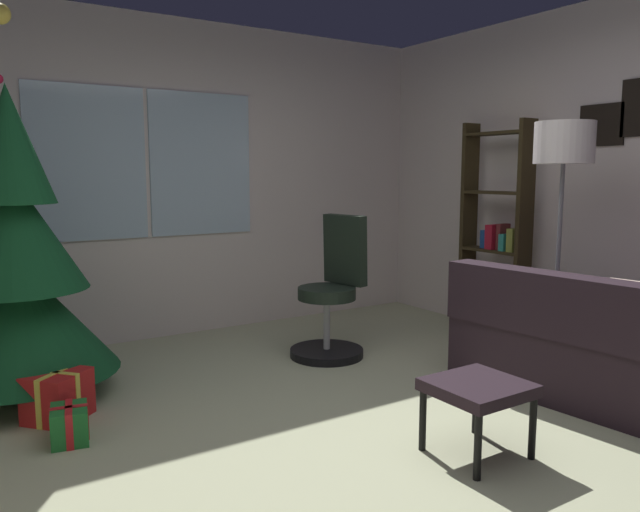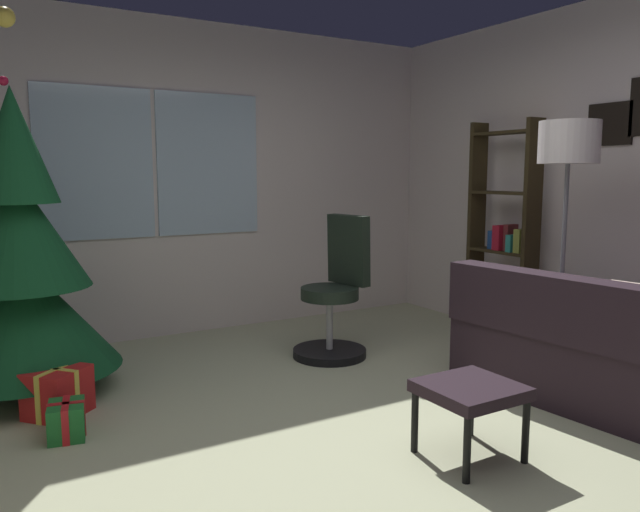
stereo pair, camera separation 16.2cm
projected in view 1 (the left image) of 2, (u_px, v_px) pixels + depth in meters
ground_plane at (383, 451)px, 3.21m from camera, size 4.69×5.33×0.10m
wall_back_with_windows at (184, 179)px, 5.27m from camera, size 4.69×0.12×2.67m
footstool at (478, 392)px, 3.02m from camera, size 0.44×0.43×0.38m
holiday_tree at (17, 272)px, 3.74m from camera, size 1.16×1.16×2.36m
gift_box_red at (58, 396)px, 3.49m from camera, size 0.41×0.41×0.28m
gift_box_green at (70, 424)px, 3.20m from camera, size 0.22×0.27×0.19m
office_chair at (332, 301)px, 4.68m from camera, size 0.56×0.56×1.08m
bookshelf at (495, 244)px, 5.20m from camera, size 0.18×0.64×1.82m
floor_lamp at (563, 158)px, 4.14m from camera, size 0.39×0.39×1.73m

